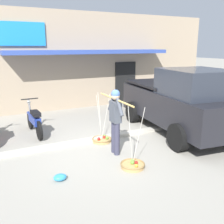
% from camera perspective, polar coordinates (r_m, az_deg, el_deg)
% --- Properties ---
extents(ground_plane, '(90.00, 90.00, 0.00)m').
position_cam_1_polar(ground_plane, '(7.23, -0.64, -7.95)').
color(ground_plane, '#9E998C').
extents(sidewalk_curb, '(20.00, 0.24, 0.10)m').
position_cam_1_polar(sidewalk_curb, '(7.80, -2.94, -5.86)').
color(sidewalk_curb, '#BAB4A5').
rests_on(sidewalk_curb, ground).
extents(fruit_vendor, '(0.22, 1.85, 1.70)m').
position_cam_1_polar(fruit_vendor, '(6.58, 0.77, -1.21)').
color(fruit_vendor, '#38384C').
rests_on(fruit_vendor, ground).
extents(fruit_basket_left_side, '(0.58, 0.58, 1.45)m').
position_cam_1_polar(fruit_basket_left_side, '(6.13, 4.56, -11.47)').
color(fruit_basket_left_side, tan).
rests_on(fruit_basket_left_side, ground).
extents(fruit_basket_right_side, '(0.58, 0.58, 1.45)m').
position_cam_1_polar(fruit_basket_right_side, '(7.66, -2.23, -6.02)').
color(fruit_basket_right_side, tan).
rests_on(fruit_basket_right_side, ground).
extents(motorcycle_second_in_row, '(0.54, 1.82, 1.09)m').
position_cam_1_polar(motorcycle_second_in_row, '(8.54, -16.73, -1.84)').
color(motorcycle_second_in_row, black).
rests_on(motorcycle_second_in_row, ground).
extents(parked_truck, '(2.58, 4.89, 2.10)m').
position_cam_1_polar(parked_truck, '(8.55, 14.99, 2.30)').
color(parked_truck, black).
rests_on(parked_truck, ground).
extents(storefront_building, '(13.00, 6.00, 4.20)m').
position_cam_1_polar(storefront_building, '(14.14, -9.25, 11.57)').
color(storefront_building, tan).
rests_on(storefront_building, ground).
extents(plastic_litter_bag, '(0.28, 0.22, 0.14)m').
position_cam_1_polar(plastic_litter_bag, '(5.70, -11.39, -13.92)').
color(plastic_litter_bag, '#3393D1').
rests_on(plastic_litter_bag, ground).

